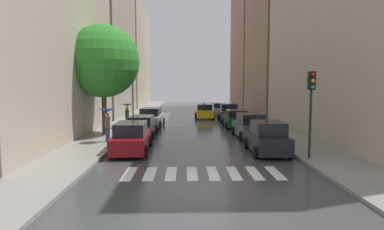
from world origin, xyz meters
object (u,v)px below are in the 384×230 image
(pedestrian_foreground, at_px, (107,117))
(pedestrian_near_tree, at_px, (127,111))
(parked_car_left_nearest, at_px, (132,138))
(street_tree_left, at_px, (103,61))
(parked_car_left_third, at_px, (151,118))
(parked_car_right_fourth, at_px, (228,113))
(lamp_post_left, at_px, (133,84))
(parked_car_right_third, at_px, (236,119))
(taxi_midroad, at_px, (204,111))
(parked_car_right_fifth, at_px, (220,109))
(parked_car_right_nearest, at_px, (267,139))
(traffic_light_right_corner, at_px, (311,95))
(parked_car_left_second, at_px, (142,127))
(parked_car_right_second, at_px, (250,126))

(pedestrian_foreground, xyz_separation_m, pedestrian_near_tree, (0.08, 6.72, -0.11))
(parked_car_left_nearest, height_order, street_tree_left, street_tree_left)
(parked_car_left_third, xyz_separation_m, parked_car_right_fourth, (7.75, 4.80, 0.04))
(street_tree_left, xyz_separation_m, lamp_post_left, (1.17, 5.98, -1.67))
(parked_car_left_third, distance_m, lamp_post_left, 3.53)
(parked_car_left_third, relative_size, lamp_post_left, 0.76)
(parked_car_right_third, distance_m, parked_car_right_fourth, 5.62)
(parked_car_right_third, relative_size, taxi_midroad, 0.92)
(street_tree_left, bearing_deg, parked_car_right_fifth, 57.88)
(parked_car_right_nearest, bearing_deg, traffic_light_right_corner, -139.83)
(parked_car_left_nearest, height_order, lamp_post_left, lamp_post_left)
(parked_car_right_nearest, xyz_separation_m, parked_car_right_fourth, (0.12, 16.70, 0.01))
(parked_car_right_fifth, xyz_separation_m, traffic_light_right_corner, (1.75, -24.96, 2.55))
(parked_car_right_fifth, distance_m, street_tree_left, 20.18)
(parked_car_right_nearest, bearing_deg, pedestrian_foreground, 72.27)
(parked_car_left_second, xyz_separation_m, parked_car_right_nearest, (7.72, -6.12, 0.11))
(parked_car_right_second, distance_m, parked_car_right_fourth, 11.41)
(parked_car_right_fourth, bearing_deg, parked_car_right_third, -179.49)
(taxi_midroad, relative_size, traffic_light_right_corner, 1.02)
(parked_car_left_third, xyz_separation_m, taxi_midroad, (5.31, 7.34, -0.04))
(parked_car_left_third, height_order, parked_car_right_fifth, parked_car_left_third)
(parked_car_left_third, bearing_deg, lamp_post_left, 76.57)
(parked_car_right_fifth, xyz_separation_m, pedestrian_near_tree, (-9.33, -13.28, 0.90))
(parked_car_right_third, bearing_deg, parked_car_right_fifth, 0.44)
(street_tree_left, bearing_deg, traffic_light_right_corner, -34.46)
(parked_car_left_third, bearing_deg, parked_car_left_second, -178.16)
(parked_car_left_second, relative_size, pedestrian_foreground, 2.15)
(parked_car_right_nearest, xyz_separation_m, traffic_light_right_corner, (1.63, -1.93, 2.46))
(parked_car_right_fourth, bearing_deg, parked_car_right_second, -178.67)
(parked_car_right_second, relative_size, parked_car_right_fourth, 1.01)
(pedestrian_near_tree, bearing_deg, parked_car_right_fifth, 36.87)
(parked_car_right_fourth, bearing_deg, parked_car_right_fifth, 3.66)
(traffic_light_right_corner, xyz_separation_m, lamp_post_left, (-11.00, 14.33, 0.55))
(pedestrian_near_tree, distance_m, traffic_light_right_corner, 16.18)
(parked_car_left_third, bearing_deg, traffic_light_right_corner, -143.43)
(traffic_light_right_corner, bearing_deg, parked_car_right_third, 97.02)
(parked_car_left_second, distance_m, lamp_post_left, 7.21)
(parked_car_right_fifth, xyz_separation_m, pedestrian_foreground, (-9.41, -20.00, 1.00))
(parked_car_right_second, xyz_separation_m, pedestrian_foreground, (-9.62, -2.26, 0.92))
(parked_car_right_nearest, height_order, taxi_midroad, taxi_midroad)
(parked_car_left_second, xyz_separation_m, parked_car_right_fifth, (7.61, 16.92, 0.01))
(parked_car_left_nearest, distance_m, taxi_midroad, 19.43)
(parked_car_left_nearest, distance_m, parked_car_right_second, 9.04)
(parked_car_left_third, bearing_deg, parked_car_right_nearest, -144.57)
(parked_car_left_second, height_order, parked_car_left_third, parked_car_left_third)
(parked_car_right_fourth, height_order, taxi_midroad, parked_car_right_fourth)
(parked_car_right_nearest, distance_m, taxi_midroad, 19.38)
(parked_car_left_second, relative_size, pedestrian_near_tree, 2.23)
(parked_car_left_nearest, relative_size, taxi_midroad, 1.08)
(parked_car_left_nearest, bearing_deg, parked_car_left_second, -0.46)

